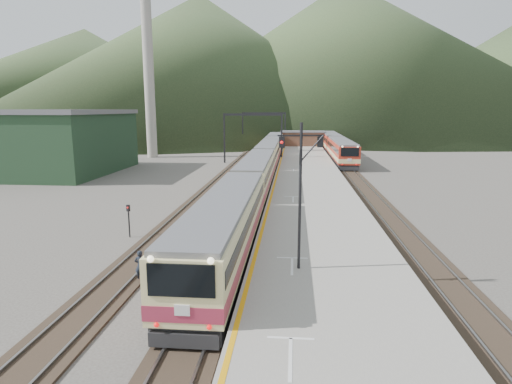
# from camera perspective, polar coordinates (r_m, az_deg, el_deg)

# --- Properties ---
(ground) EXTENTS (400.00, 400.00, 0.00)m
(ground) POSITION_cam_1_polar(r_m,az_deg,el_deg) (16.98, -9.13, -19.72)
(ground) COLOR #47423D
(ground) RESTS_ON ground
(track_main) EXTENTS (2.60, 200.00, 0.23)m
(track_main) POSITION_cam_1_polar(r_m,az_deg,el_deg) (54.92, 1.05, 2.01)
(track_main) COLOR black
(track_main) RESTS_ON ground
(track_far) EXTENTS (2.60, 200.00, 0.23)m
(track_far) POSITION_cam_1_polar(r_m,az_deg,el_deg) (55.49, -4.11, 2.07)
(track_far) COLOR black
(track_far) RESTS_ON ground
(track_second) EXTENTS (2.60, 200.00, 0.23)m
(track_second) POSITION_cam_1_polar(r_m,az_deg,el_deg) (55.33, 13.02, 1.79)
(track_second) COLOR black
(track_second) RESTS_ON ground
(platform) EXTENTS (8.00, 100.00, 1.00)m
(platform) POSITION_cam_1_polar(r_m,az_deg,el_deg) (52.78, 6.97, 2.03)
(platform) COLOR gray
(platform) RESTS_ON ground
(gantry_near) EXTENTS (9.55, 0.25, 8.00)m
(gantry_near) POSITION_cam_1_polar(r_m,az_deg,el_deg) (69.50, -0.43, 8.46)
(gantry_near) COLOR black
(gantry_near) RESTS_ON ground
(gantry_far) EXTENTS (9.55, 0.25, 8.00)m
(gantry_far) POSITION_cam_1_polar(r_m,az_deg,el_deg) (94.40, 1.04, 9.12)
(gantry_far) COLOR black
(gantry_far) RESTS_ON ground
(warehouse) EXTENTS (14.50, 20.50, 8.60)m
(warehouse) POSITION_cam_1_polar(r_m,az_deg,el_deg) (64.64, -24.56, 6.17)
(warehouse) COLOR #1A3220
(warehouse) RESTS_ON ground
(smokestack) EXTENTS (1.80, 1.80, 30.00)m
(smokestack) POSITION_cam_1_polar(r_m,az_deg,el_deg) (80.62, -14.11, 15.19)
(smokestack) COLOR #9E998E
(smokestack) RESTS_ON ground
(station_shed) EXTENTS (9.40, 4.40, 3.10)m
(station_shed) POSITION_cam_1_polar(r_m,az_deg,el_deg) (92.33, 6.23, 7.15)
(station_shed) COLOR brown
(station_shed) RESTS_ON platform
(hill_a) EXTENTS (180.00, 180.00, 60.00)m
(hill_a) POSITION_cam_1_polar(r_m,az_deg,el_deg) (209.86, -7.31, 16.73)
(hill_a) COLOR #2D4023
(hill_a) RESTS_ON ground
(hill_b) EXTENTS (220.00, 220.00, 75.00)m
(hill_b) POSITION_cam_1_polar(r_m,az_deg,el_deg) (247.21, 11.66, 17.46)
(hill_b) COLOR #2D4023
(hill_b) RESTS_ON ground
(hill_d) EXTENTS (200.00, 200.00, 55.00)m
(hill_d) POSITION_cam_1_polar(r_m,az_deg,el_deg) (283.30, -21.53, 14.05)
(hill_d) COLOR #2D4023
(hill_d) RESTS_ON ground
(main_train) EXTENTS (2.92, 80.04, 3.56)m
(main_train) POSITION_cam_1_polar(r_m,az_deg,el_deg) (54.15, 1.01, 3.96)
(main_train) COLOR beige
(main_train) RESTS_ON track_main
(second_train) EXTENTS (3.01, 40.94, 3.67)m
(second_train) POSITION_cam_1_polar(r_m,az_deg,el_deg) (80.85, 10.58, 6.13)
(second_train) COLOR #B7311F
(second_train) RESTS_ON track_second
(signal_mast) EXTENTS (2.17, 0.56, 7.04)m
(signal_mast) POSITION_cam_1_polar(r_m,az_deg,el_deg) (20.17, 5.93, 1.40)
(signal_mast) COLOR black
(signal_mast) RESTS_ON platform
(short_signal_a) EXTENTS (0.24, 0.19, 2.27)m
(short_signal_a) POSITION_cam_1_polar(r_m,az_deg,el_deg) (20.59, -11.89, -9.63)
(short_signal_a) COLOR black
(short_signal_a) RESTS_ON ground
(short_signal_b) EXTENTS (0.27, 0.24, 2.27)m
(short_signal_b) POSITION_cam_1_polar(r_m,az_deg,el_deg) (47.13, -2.22, 2.22)
(short_signal_b) COLOR black
(short_signal_b) RESTS_ON ground
(short_signal_c) EXTENTS (0.27, 0.24, 2.27)m
(short_signal_c) POSITION_cam_1_polar(r_m,az_deg,el_deg) (30.37, -16.62, -3.14)
(short_signal_c) COLOR black
(short_signal_c) RESTS_ON ground
(worker) EXTENTS (0.60, 0.40, 1.62)m
(worker) POSITION_cam_1_polar(r_m,az_deg,el_deg) (22.80, -15.16, -9.47)
(worker) COLOR black
(worker) RESTS_ON ground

